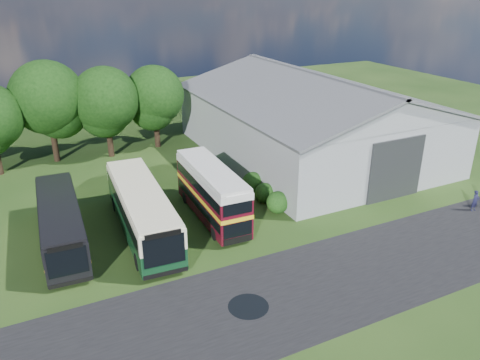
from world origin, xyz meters
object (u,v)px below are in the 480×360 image
storage_shed (310,113)px  bus_dark_single (61,223)px  bus_green_single (142,210)px  bus_maroon_double (212,193)px  visitor_a (475,201)px

storage_shed → bus_dark_single: storage_shed is taller
storage_shed → bus_green_single: 21.35m
bus_maroon_double → visitor_a: (18.13, -7.79, -1.15)m
bus_green_single → bus_dark_single: (-5.14, 0.91, -0.19)m
bus_green_single → bus_maroon_double: bearing=4.3°
visitor_a → bus_maroon_double: bearing=156.4°
bus_dark_single → visitor_a: (28.43, -8.62, -0.77)m
bus_green_single → visitor_a: bus_green_single is taller
bus_green_single → bus_dark_single: bearing=173.4°
storage_shed → visitor_a: (3.96, -16.46, -3.34)m
bus_dark_single → visitor_a: bus_dark_single is taller
bus_maroon_double → bus_dark_single: 10.34m
storage_shed → bus_maroon_double: 16.75m
storage_shed → bus_maroon_double: storage_shed is taller
storage_shed → visitor_a: 17.26m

